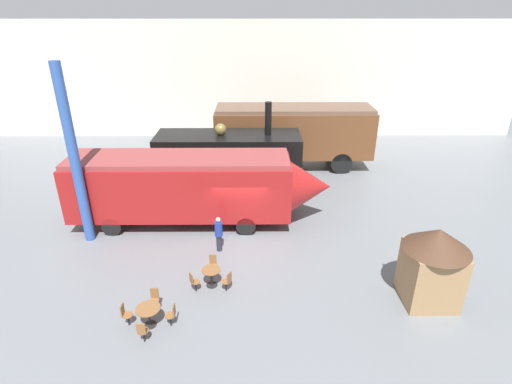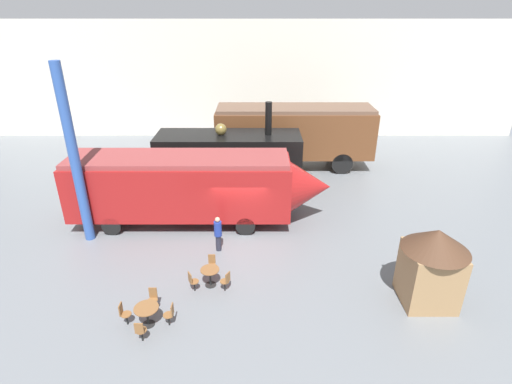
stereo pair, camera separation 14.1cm
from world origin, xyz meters
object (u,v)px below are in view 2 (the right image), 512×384
cafe_table_mid (147,311)px  visitor_person (218,233)px  passenger_coach_wooden (294,131)px  ticket_kiosk (432,263)px  steam_locomotive (229,158)px  cafe_table_near (210,274)px  streamlined_locomotive (198,185)px  cafe_chair_0 (192,280)px

cafe_table_mid → visitor_person: visitor_person is taller
passenger_coach_wooden → ticket_kiosk: size_ratio=3.38×
steam_locomotive → cafe_table_near: bearing=-91.6°
steam_locomotive → ticket_kiosk: steam_locomotive is taller
streamlined_locomotive → cafe_table_near: size_ratio=16.94×
visitor_person → cafe_table_mid: bearing=-113.8°
ticket_kiosk → cafe_table_mid: bearing=-172.7°
passenger_coach_wooden → cafe_table_near: size_ratio=13.68×
streamlined_locomotive → cafe_table_near: 5.39m
cafe_table_mid → visitor_person: size_ratio=0.50×
passenger_coach_wooden → cafe_table_mid: bearing=-112.6°
cafe_table_near → cafe_table_mid: size_ratio=0.88×
streamlined_locomotive → cafe_chair_0: (0.43, -5.46, -1.50)m
cafe_table_near → visitor_person: 2.49m
streamlined_locomotive → cafe_chair_0: 5.67m
cafe_table_mid → ticket_kiosk: ticket_kiosk is taller
streamlined_locomotive → cafe_table_mid: size_ratio=14.99×
cafe_table_near → cafe_table_mid: 2.86m
steam_locomotive → visitor_person: size_ratio=4.85×
cafe_chair_0 → visitor_person: bearing=44.7°
cafe_table_mid → streamlined_locomotive: bearing=83.3°
ticket_kiosk → streamlined_locomotive: bearing=146.8°
cafe_table_near → cafe_chair_0: bearing=-149.4°
cafe_table_mid → ticket_kiosk: 10.07m
streamlined_locomotive → cafe_table_near: bearing=-78.1°
streamlined_locomotive → passenger_coach_wooden: bearing=55.0°
passenger_coach_wooden → ticket_kiosk: (3.75, -13.56, -0.77)m
cafe_table_near → cafe_table_mid: cafe_table_near is taller
cafe_chair_0 → ticket_kiosk: ticket_kiosk is taller
passenger_coach_wooden → cafe_table_near: passenger_coach_wooden is taller
passenger_coach_wooden → visitor_person: 11.16m
cafe_table_mid → cafe_chair_0: (1.28, 1.75, -0.07)m
cafe_table_near → streamlined_locomotive: bearing=101.9°
steam_locomotive → cafe_table_near: size_ratio=10.86×
passenger_coach_wooden → streamlined_locomotive: (-5.34, -7.62, -0.43)m
passenger_coach_wooden → cafe_table_mid: passenger_coach_wooden is taller
cafe_chair_0 → ticket_kiosk: 8.74m
cafe_table_near → visitor_person: size_ratio=0.45×
passenger_coach_wooden → streamlined_locomotive: size_ratio=0.81×
cafe_table_mid → visitor_person: (2.02, 4.59, 0.33)m
streamlined_locomotive → visitor_person: streamlined_locomotive is taller
cafe_chair_0 → streamlined_locomotive: bearing=63.9°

